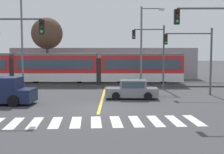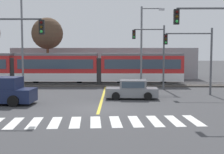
{
  "view_description": "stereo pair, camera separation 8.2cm",
  "coord_description": "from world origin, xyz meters",
  "views": [
    {
      "loc": [
        1.04,
        -20.59,
        3.91
      ],
      "look_at": [
        0.77,
        6.51,
        1.6
      ],
      "focal_mm": 50.0,
      "sensor_mm": 36.0,
      "label": 1
    },
    {
      "loc": [
        1.13,
        -20.59,
        3.91
      ],
      "look_at": [
        0.77,
        6.51,
        1.6
      ],
      "focal_mm": 50.0,
      "sensor_mm": 36.0,
      "label": 2
    }
  ],
  "objects": [
    {
      "name": "street_lamp_west",
      "position": [
        -8.33,
        11.28,
        5.4
      ],
      "size": [
        1.82,
        0.28,
        9.7
      ],
      "color": "slate",
      "rests_on": "ground"
    },
    {
      "name": "crosswalk_stripe_6",
      "position": [
        1.1,
        -3.71,
        0.0
      ],
      "size": [
        0.78,
        2.84,
        0.01
      ],
      "primitive_type": "cube",
      "rotation": [
        0.0,
        0.0,
        0.08
      ],
      "color": "silver",
      "rests_on": "ground"
    },
    {
      "name": "sedan_crossing",
      "position": [
        2.41,
        4.58,
        0.7
      ],
      "size": [
        4.24,
        2.0,
        1.52
      ],
      "color": "gray",
      "rests_on": "ground"
    },
    {
      "name": "traffic_light_far_right",
      "position": [
        4.87,
        10.7,
        4.2
      ],
      "size": [
        3.25,
        0.38,
        6.4
      ],
      "color": "#515459",
      "rests_on": "ground"
    },
    {
      "name": "crosswalk_stripe_7",
      "position": [
        2.19,
        -3.62,
        0.0
      ],
      "size": [
        0.78,
        2.84,
        0.01
      ],
      "primitive_type": "cube",
      "rotation": [
        0.0,
        0.0,
        0.08
      ],
      "color": "silver",
      "rests_on": "ground"
    },
    {
      "name": "crosswalk_stripe_2",
      "position": [
        -3.29,
        -4.05,
        0.0
      ],
      "size": [
        0.78,
        2.84,
        0.01
      ],
      "primitive_type": "cube",
      "rotation": [
        0.0,
        0.0,
        0.08
      ],
      "color": "silver",
      "rests_on": "ground"
    },
    {
      "name": "street_lamp_centre",
      "position": [
        3.97,
        11.68,
        4.8
      ],
      "size": [
        2.42,
        0.28,
        8.38
      ],
      "color": "slate",
      "rests_on": "ground"
    },
    {
      "name": "crosswalk_stripe_4",
      "position": [
        -1.1,
        -3.88,
        0.0
      ],
      "size": [
        0.78,
        2.84,
        0.01
      ],
      "primitive_type": "cube",
      "rotation": [
        0.0,
        0.0,
        0.08
      ],
      "color": "silver",
      "rests_on": "ground"
    },
    {
      "name": "lane_centre_line",
      "position": [
        0.0,
        5.33,
        0.0
      ],
      "size": [
        0.2,
        14.25,
        0.01
      ],
      "primitive_type": "cube",
      "color": "gold",
      "rests_on": "ground"
    },
    {
      "name": "traffic_light_near_left",
      "position": [
        -5.74,
        -1.24,
        4.14
      ],
      "size": [
        3.75,
        0.38,
        6.28
      ],
      "color": "#515459",
      "rests_on": "ground"
    },
    {
      "name": "traffic_light_near_right",
      "position": [
        7.06,
        -1.7,
        4.47
      ],
      "size": [
        3.75,
        0.38,
        6.76
      ],
      "color": "#515459",
      "rests_on": "ground"
    },
    {
      "name": "crosswalk_stripe_3",
      "position": [
        -2.19,
        -3.97,
        0.0
      ],
      "size": [
        0.78,
        2.84,
        0.01
      ],
      "primitive_type": "cube",
      "rotation": [
        0.0,
        0.0,
        0.08
      ],
      "color": "silver",
      "rests_on": "ground"
    },
    {
      "name": "building_backdrop_far",
      "position": [
        -0.54,
        24.73,
        2.13
      ],
      "size": [
        25.57,
        6.0,
        4.26
      ],
      "primitive_type": "cube",
      "color": "gray",
      "rests_on": "ground"
    },
    {
      "name": "traffic_light_mid_right",
      "position": [
        7.97,
        6.74,
        3.89
      ],
      "size": [
        4.25,
        0.38,
        5.86
      ],
      "color": "#515459",
      "rests_on": "ground"
    },
    {
      "name": "ground_plane",
      "position": [
        0.0,
        0.0,
        0.0
      ],
      "size": [
        200.0,
        200.0,
        0.0
      ],
      "primitive_type": "plane",
      "color": "#3D3D3F"
    },
    {
      "name": "crosswalk_stripe_5",
      "position": [
        0.0,
        -3.79,
        0.0
      ],
      "size": [
        0.78,
        2.84,
        0.01
      ],
      "primitive_type": "cube",
      "rotation": [
        0.0,
        0.0,
        0.08
      ],
      "color": "silver",
      "rests_on": "ground"
    },
    {
      "name": "crosswalk_stripe_10",
      "position": [
        5.48,
        -3.36,
        0.0
      ],
      "size": [
        0.78,
        2.84,
        0.01
      ],
      "primitive_type": "cube",
      "rotation": [
        0.0,
        0.0,
        0.08
      ],
      "color": "silver",
      "rests_on": "ground"
    },
    {
      "name": "bare_tree_west",
      "position": [
        -7.35,
        17.98,
        5.98
      ],
      "size": [
        3.86,
        3.86,
        7.95
      ],
      "color": "brown",
      "rests_on": "ground"
    },
    {
      "name": "crosswalk_stripe_8",
      "position": [
        3.29,
        -3.54,
        0.0
      ],
      "size": [
        0.78,
        2.84,
        0.01
      ],
      "primitive_type": "cube",
      "rotation": [
        0.0,
        0.0,
        0.08
      ],
      "color": "silver",
      "rests_on": "ground"
    },
    {
      "name": "track_bed",
      "position": [
        0.0,
        14.46,
        0.09
      ],
      "size": [
        120.0,
        4.0,
        0.18
      ],
      "primitive_type": "cube",
      "color": "#4C4742",
      "rests_on": "ground"
    },
    {
      "name": "rail_far",
      "position": [
        0.0,
        15.18,
        0.23
      ],
      "size": [
        120.0,
        0.08,
        0.1
      ],
      "primitive_type": "cube",
      "color": "#939399",
      "rests_on": "track_bed"
    },
    {
      "name": "crosswalk_stripe_1",
      "position": [
        -4.39,
        -4.14,
        0.0
      ],
      "size": [
        0.78,
        2.84,
        0.01
      ],
      "primitive_type": "cube",
      "rotation": [
        0.0,
        0.0,
        0.08
      ],
      "color": "silver",
      "rests_on": "ground"
    },
    {
      "name": "rail_near",
      "position": [
        0.0,
        13.74,
        0.23
      ],
      "size": [
        120.0,
        0.08,
        0.1
      ],
      "primitive_type": "cube",
      "color": "#939399",
      "rests_on": "track_bed"
    },
    {
      "name": "crosswalk_stripe_9",
      "position": [
        4.39,
        -3.45,
        0.0
      ],
      "size": [
        0.78,
        2.84,
        0.01
      ],
      "primitive_type": "cube",
      "rotation": [
        0.0,
        0.0,
        0.08
      ],
      "color": "silver",
      "rests_on": "ground"
    },
    {
      "name": "light_rail_tram",
      "position": [
        -5.5,
        14.45,
        2.05
      ],
      "size": [
        28.0,
        2.64,
        3.43
      ],
      "color": "silver",
      "rests_on": "track_bed"
    }
  ]
}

